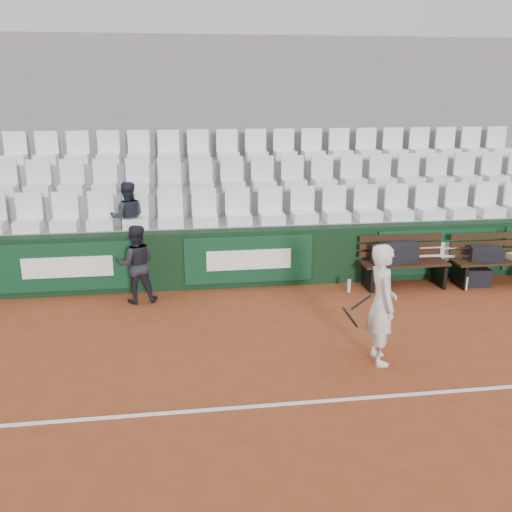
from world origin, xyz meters
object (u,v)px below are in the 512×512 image
Objects in this scene: sports_bag_right at (487,254)px; tennis_player at (381,304)px; bench_left at (404,275)px; water_bottle_far at (466,283)px; ball_kid at (136,264)px; sports_bag_ground at (474,277)px; bench_right at (494,272)px; spectator_c at (126,192)px; sports_bag_left at (395,253)px; water_bottle_near at (349,286)px.

tennis_player is (-2.83, -2.51, 0.19)m from sports_bag_right.
bench_left is at bearing 61.97° from tennis_player.
ball_kid is at bearing 177.45° from water_bottle_far.
water_bottle_far is at bearing 44.09° from tennis_player.
ball_kid reaches higher than sports_bag_ground.
sports_bag_ground is at bearing 43.74° from tennis_player.
tennis_player is 1.21× the size of ball_kid.
sports_bag_ground is at bearing 178.18° from bench_right.
tennis_player is 4.99m from spectator_c.
tennis_player is (-1.22, -2.65, 0.15)m from sports_bag_left.
sports_bag_left is 1.61m from sports_bag_right.
ball_kid is (-4.36, -0.08, 0.02)m from sports_bag_left.
water_bottle_near is at bearing -171.71° from sports_bag_left.
bench_left is 5.02m from spectator_c.
bench_left is at bearing 176.04° from ball_kid.
water_bottle_far is 6.05m from spectator_c.
sports_bag_right reaches higher than water_bottle_far.
bench_left is 1.05m from water_bottle_far.
water_bottle_near is 2.02m from water_bottle_far.
sports_bag_right is 0.43× the size of spectator_c.
sports_bag_left is (-0.18, 0.01, 0.39)m from bench_left.
tennis_player reaches higher than bench_right.
sports_bag_left is at bearing 8.29° from water_bottle_near.
ball_kid is at bearing 179.83° from sports_bag_ground.
sports_bag_left is 1.53× the size of sports_bag_ground.
tennis_player is at bearing -140.05° from bench_right.
ball_kid reaches higher than water_bottle_far.
water_bottle_near is (-1.02, -0.11, -0.11)m from bench_left.
bench_left is 4.56m from ball_kid.
sports_bag_right is at bearing -4.93° from sports_bag_left.
bench_right is (1.63, -0.10, 0.00)m from bench_left.
water_bottle_far is 3.40m from tennis_player.
water_bottle_far is (-0.63, -0.22, -0.10)m from bench_right.
bench_left is 3.04m from tennis_player.
water_bottle_far is at bearing -156.63° from sports_bag_right.
spectator_c is (-3.70, 1.11, 1.51)m from water_bottle_near.
ball_kid reaches higher than bench_right.
water_bottle_far is (2.01, -0.20, 0.01)m from water_bottle_near.
sports_bag_left reaches higher than bench_right.
sports_bag_right reaches higher than sports_bag_ground.
water_bottle_far is at bearing 164.20° from spectator_c.
spectator_c is (-4.72, 1.00, 1.40)m from bench_left.
spectator_c is at bearing 132.38° from tennis_player.
spectator_c reaches higher than water_bottle_near.
bench_right is 2.94× the size of sports_bag_ground.
tennis_player reaches higher than water_bottle_far.
bench_right is at bearing -1.82° from sports_bag_ground.
spectator_c reaches higher than bench_left.
bench_right is 0.68m from water_bottle_far.
water_bottle_near is at bearing 174.23° from water_bottle_far.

